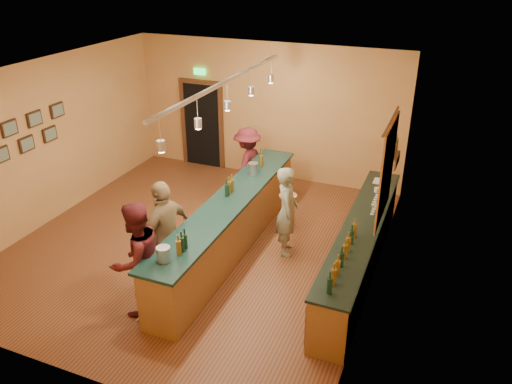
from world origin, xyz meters
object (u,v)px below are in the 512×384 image
at_px(customer_a, 137,260).
at_px(customer_b, 166,234).
at_px(tasting_bar, 230,221).
at_px(bar_stool, 288,202).
at_px(bartender, 287,211).
at_px(customer_c, 248,164).
at_px(back_counter, 360,248).

distance_m(customer_a, customer_b, 0.81).
relative_size(tasting_bar, bar_stool, 7.04).
xyz_separation_m(tasting_bar, customer_b, (-0.55, -1.25, 0.31)).
distance_m(bartender, bar_stool, 0.91).
distance_m(customer_b, customer_c, 3.35).
bearing_deg(customer_a, customer_b, -163.57).
bearing_deg(bartender, customer_b, 117.20).
relative_size(customer_b, customer_c, 1.11).
xyz_separation_m(bartender, bar_stool, (-0.26, 0.84, -0.26)).
distance_m(customer_a, bar_stool, 3.48).
xyz_separation_m(back_counter, customer_a, (-2.86, -2.24, 0.43)).
bearing_deg(back_counter, customer_c, 146.22).
relative_size(customer_a, bar_stool, 2.52).
relative_size(tasting_bar, customer_a, 2.79).
xyz_separation_m(tasting_bar, bartender, (0.96, 0.34, 0.23)).
xyz_separation_m(customer_c, bar_stool, (1.24, -0.92, -0.24)).
xyz_separation_m(bartender, customer_a, (-1.51, -2.40, 0.08)).
xyz_separation_m(back_counter, bar_stool, (-1.62, 1.00, 0.09)).
relative_size(customer_a, customer_c, 1.11).
bearing_deg(back_counter, tasting_bar, -175.53).
height_order(customer_a, bar_stool, customer_a).
bearing_deg(back_counter, customer_a, -142.02).
bearing_deg(bar_stool, customer_c, 143.65).
relative_size(back_counter, customer_b, 2.49).
height_order(customer_b, customer_c, customer_b).
distance_m(customer_b, bar_stool, 2.75).
height_order(tasting_bar, customer_c, customer_c).
distance_m(bartender, customer_b, 2.19).
xyz_separation_m(customer_a, customer_b, (0.00, 0.81, 0.00)).
bearing_deg(customer_c, bartender, 48.39).
relative_size(bartender, customer_b, 0.91).
height_order(customer_b, bar_stool, customer_b).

